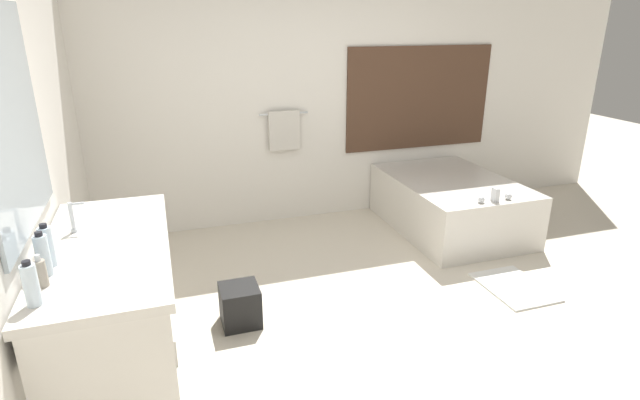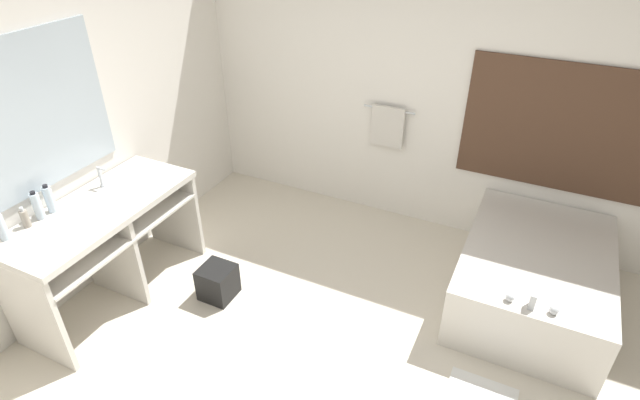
% 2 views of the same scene
% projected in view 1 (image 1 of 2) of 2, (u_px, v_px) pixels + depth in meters
% --- Properties ---
extents(ground_plane, '(16.00, 16.00, 0.00)m').
position_uv_depth(ground_plane, '(403.00, 323.00, 3.56)').
color(ground_plane, beige).
rests_on(ground_plane, ground).
extents(wall_back_with_blinds, '(7.40, 0.13, 2.70)m').
position_uv_depth(wall_back_with_blinds, '(314.00, 92.00, 5.10)').
color(wall_back_with_blinds, white).
rests_on(wall_back_with_blinds, ground_plane).
extents(wall_left_with_mirror, '(0.08, 7.40, 2.70)m').
position_uv_depth(wall_left_with_mirror, '(10.00, 168.00, 2.44)').
color(wall_left_with_mirror, white).
rests_on(wall_left_with_mirror, ground_plane).
extents(vanity_counter, '(0.66, 1.52, 0.88)m').
position_uv_depth(vanity_counter, '(113.00, 279.00, 2.84)').
color(vanity_counter, silver).
rests_on(vanity_counter, ground_plane).
extents(sink_faucet, '(0.09, 0.04, 0.18)m').
position_uv_depth(sink_faucet, '(73.00, 218.00, 2.86)').
color(sink_faucet, silver).
rests_on(sink_faucet, vanity_counter).
extents(bathtub, '(1.09, 1.55, 0.65)m').
position_uv_depth(bathtub, '(450.00, 202.00, 5.08)').
color(bathtub, silver).
rests_on(bathtub, ground_plane).
extents(water_bottle_1, '(0.06, 0.06, 0.23)m').
position_uv_depth(water_bottle_1, '(47.00, 246.00, 2.46)').
color(water_bottle_1, silver).
rests_on(water_bottle_1, vanity_counter).
extents(water_bottle_2, '(0.06, 0.06, 0.22)m').
position_uv_depth(water_bottle_2, '(43.00, 255.00, 2.37)').
color(water_bottle_2, silver).
rests_on(water_bottle_2, vanity_counter).
extents(water_bottle_3, '(0.06, 0.06, 0.21)m').
position_uv_depth(water_bottle_3, '(31.00, 285.00, 2.12)').
color(water_bottle_3, silver).
rests_on(water_bottle_3, vanity_counter).
extents(soap_dispenser, '(0.05, 0.05, 0.16)m').
position_uv_depth(soap_dispenser, '(41.00, 273.00, 2.28)').
color(soap_dispenser, gray).
rests_on(soap_dispenser, vanity_counter).
extents(waste_bin, '(0.27, 0.27, 0.29)m').
position_uv_depth(waste_bin, '(240.00, 305.00, 3.51)').
color(waste_bin, black).
rests_on(waste_bin, ground_plane).
extents(bath_mat, '(0.46, 0.61, 0.02)m').
position_uv_depth(bath_mat, '(514.00, 287.00, 4.02)').
color(bath_mat, white).
rests_on(bath_mat, ground_plane).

